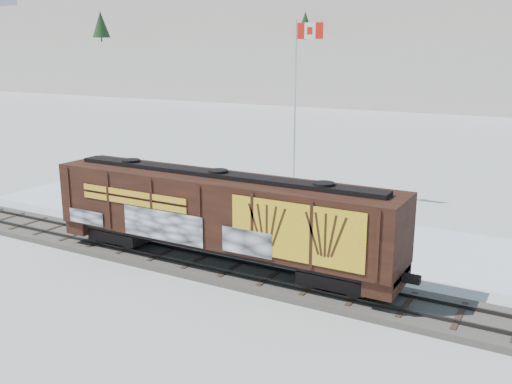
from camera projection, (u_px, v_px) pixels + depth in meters
The scene contains 8 objects.
ground at pixel (199, 265), 27.30m from camera, with size 500.00×500.00×0.00m, color white.
rail_track at pixel (199, 262), 27.27m from camera, with size 50.00×3.40×0.43m.
parking_strip at pixel (272, 225), 33.63m from camera, with size 40.00×8.00×0.03m, color white.
hopper_railcar at pixel (219, 212), 26.04m from camera, with size 17.11×3.06×4.26m.
flagpole at pixel (296, 137), 37.65m from camera, with size 2.30×0.90×11.92m.
car_silver at pixel (230, 202), 35.67m from camera, with size 1.81×4.49×1.53m, color #9EA0A5.
car_white at pixel (234, 215), 32.41m from camera, with size 1.82×5.23×1.72m, color white.
car_dark at pixel (358, 229), 30.79m from camera, with size 1.70×4.19×1.22m, color #212329.
Camera 1 is at (15.06, -20.96, 9.97)m, focal length 40.00 mm.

